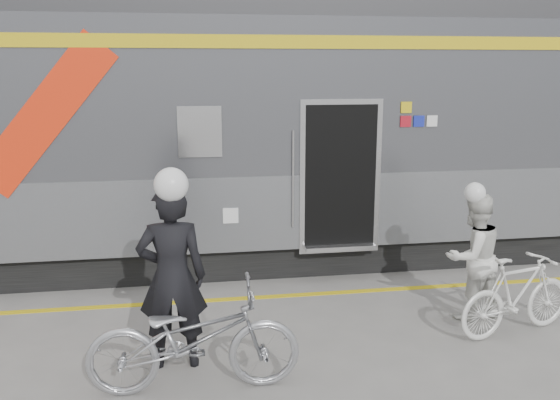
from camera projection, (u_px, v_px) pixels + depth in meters
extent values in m
plane|color=slate|center=(378.00, 368.00, 6.27)|extent=(90.00, 90.00, 0.00)
cube|color=black|center=(189.00, 241.00, 9.96)|extent=(24.00, 2.70, 0.50)
cube|color=#9EA0A5|center=(187.00, 195.00, 9.78)|extent=(24.00, 3.00, 1.10)
cube|color=#595A60|center=(184.00, 94.00, 9.42)|extent=(24.00, 3.00, 2.20)
cube|color=#38383A|center=(181.00, 12.00, 9.15)|extent=(24.00, 2.64, 0.30)
cube|color=gold|center=(182.00, 41.00, 7.80)|extent=(24.00, 0.02, 0.18)
cube|color=red|center=(45.00, 115.00, 7.73)|extent=(1.96, 0.01, 2.19)
cube|color=black|center=(200.00, 132.00, 8.10)|extent=(0.55, 0.02, 0.65)
cube|color=black|center=(337.00, 175.00, 8.76)|extent=(1.05, 0.45, 2.10)
cube|color=silver|center=(340.00, 178.00, 8.56)|extent=(1.20, 0.02, 2.25)
cylinder|color=silver|center=(293.00, 179.00, 8.43)|extent=(0.04, 0.04, 1.40)
cube|color=silver|center=(340.00, 247.00, 8.75)|extent=(1.05, 0.25, 0.06)
cube|color=gold|center=(406.00, 107.00, 8.48)|extent=(0.16, 0.01, 0.16)
cube|color=#AA1320|center=(406.00, 121.00, 8.53)|extent=(0.16, 0.01, 0.16)
cube|color=#18249C|center=(419.00, 121.00, 8.56)|extent=(0.16, 0.01, 0.16)
cube|color=silver|center=(432.00, 121.00, 8.59)|extent=(0.16, 0.01, 0.16)
cube|color=silver|center=(231.00, 216.00, 8.42)|extent=(0.22, 0.01, 0.22)
cube|color=gold|center=(329.00, 293.00, 8.34)|extent=(24.00, 0.12, 0.01)
imported|color=black|center=(172.00, 277.00, 6.14)|extent=(0.73, 0.48, 1.97)
imported|color=#A8AAB0|center=(194.00, 339.00, 5.74)|extent=(2.08, 0.76, 1.08)
imported|color=silver|center=(473.00, 257.00, 7.40)|extent=(0.90, 0.77, 1.60)
imported|color=white|center=(517.00, 295.00, 6.98)|extent=(1.68, 0.83, 0.97)
sphere|color=white|center=(167.00, 167.00, 5.89)|extent=(0.34, 0.34, 0.34)
sphere|color=white|center=(478.00, 184.00, 7.19)|extent=(0.26, 0.26, 0.26)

